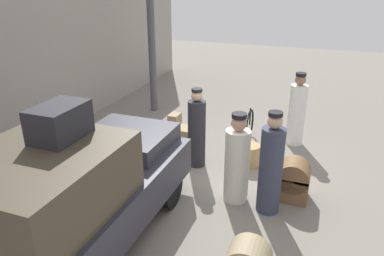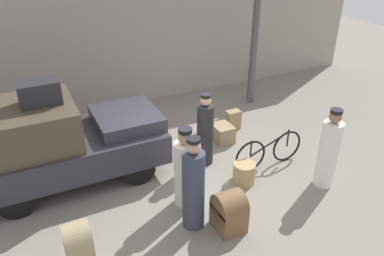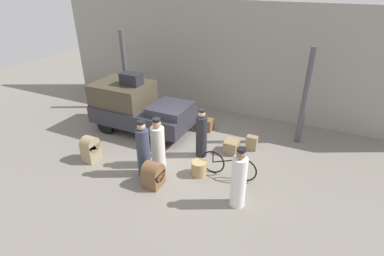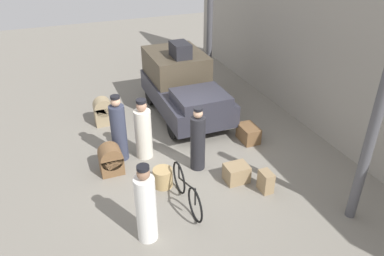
{
  "view_description": "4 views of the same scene",
  "coord_description": "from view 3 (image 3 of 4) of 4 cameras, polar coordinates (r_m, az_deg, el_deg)",
  "views": [
    {
      "loc": [
        -5.99,
        -2.13,
        3.68
      ],
      "look_at": [
        0.2,
        0.2,
        0.95
      ],
      "focal_mm": 35.0,
      "sensor_mm": 36.0,
      "label": 1
    },
    {
      "loc": [
        -2.8,
        -5.96,
        4.65
      ],
      "look_at": [
        0.2,
        0.2,
        0.95
      ],
      "focal_mm": 35.0,
      "sensor_mm": 36.0,
      "label": 2
    },
    {
      "loc": [
        3.84,
        -7.5,
        5.34
      ],
      "look_at": [
        0.2,
        0.2,
        0.95
      ],
      "focal_mm": 28.0,
      "sensor_mm": 36.0,
      "label": 3
    },
    {
      "loc": [
        7.53,
        -2.69,
        5.45
      ],
      "look_at": [
        0.2,
        0.2,
        0.95
      ],
      "focal_mm": 35.0,
      "sensor_mm": 36.0,
      "label": 4
    }
  ],
  "objects": [
    {
      "name": "trunk_barrel_dark",
      "position": [
        10.03,
        -18.77,
        -3.69
      ],
      "size": [
        0.39,
        0.52,
        0.84
      ],
      "color": "#9E8966",
      "rests_on": "ground"
    },
    {
      "name": "trunk_wicker_pale",
      "position": [
        11.49,
        2.35,
        0.81
      ],
      "size": [
        0.66,
        0.44,
        0.45
      ],
      "color": "brown",
      "rests_on": "ground"
    },
    {
      "name": "canopy_pillar_right",
      "position": [
        10.69,
        20.77,
        5.44
      ],
      "size": [
        0.2,
        0.2,
        3.36
      ],
      "color": "#4C4C51",
      "rests_on": "ground"
    },
    {
      "name": "porter_standing_middle",
      "position": [
        9.15,
        -6.52,
        -3.21
      ],
      "size": [
        0.42,
        0.42,
        1.61
      ],
      "color": "silver",
      "rests_on": "ground"
    },
    {
      "name": "suitcase_black_upright",
      "position": [
        10.12,
        7.53,
        -3.44
      ],
      "size": [
        0.44,
        0.54,
        0.42
      ],
      "color": "#937A56",
      "rests_on": "ground"
    },
    {
      "name": "trunk_on_truck_roof",
      "position": [
        11.08,
        -11.48,
        9.14
      ],
      "size": [
        0.73,
        0.49,
        0.43
      ],
      "color": "#232328",
      "rests_on": "truck"
    },
    {
      "name": "conductor_in_dark_uniform",
      "position": [
        7.65,
        8.89,
        -9.79
      ],
      "size": [
        0.39,
        0.39,
        1.69
      ],
      "color": "white",
      "rests_on": "ground"
    },
    {
      "name": "suitcase_small_leather",
      "position": [
        8.53,
        -7.4,
        -8.76
      ],
      "size": [
        0.48,
        0.54,
        0.73
      ],
      "color": "brown",
      "rests_on": "ground"
    },
    {
      "name": "station_building_facade",
      "position": [
        12.58,
        6.92,
        12.86
      ],
      "size": [
        16.0,
        0.15,
        4.5
      ],
      "color": "gray",
      "rests_on": "ground"
    },
    {
      "name": "ground_plane",
      "position": [
        9.97,
        -1.54,
        -5.11
      ],
      "size": [
        30.0,
        30.0,
        0.0
      ],
      "primitive_type": "plane",
      "color": "gray"
    },
    {
      "name": "wicker_basket",
      "position": [
        8.93,
        1.33,
        -7.69
      ],
      "size": [
        0.45,
        0.45,
        0.45
      ],
      "color": "tan",
      "rests_on": "ground"
    },
    {
      "name": "trunk_umber_medium",
      "position": [
        10.35,
        11.3,
        -2.79
      ],
      "size": [
        0.36,
        0.24,
        0.5
      ],
      "color": "#937A56",
      "rests_on": "ground"
    },
    {
      "name": "porter_with_bicycle",
      "position": [
        8.76,
        -9.26,
        -4.32
      ],
      "size": [
        0.38,
        0.38,
        1.75
      ],
      "color": "#33384C",
      "rests_on": "ground"
    },
    {
      "name": "canopy_pillar_left",
      "position": [
        13.29,
        -12.67,
        10.64
      ],
      "size": [
        0.2,
        0.2,
        3.36
      ],
      "color": "#4C4C51",
      "rests_on": "ground"
    },
    {
      "name": "bicycle",
      "position": [
        8.83,
        6.91,
        -7.14
      ],
      "size": [
        1.7,
        0.04,
        0.79
      ],
      "color": "black",
      "rests_on": "ground"
    },
    {
      "name": "porter_carrying_trunk",
      "position": [
        9.57,
        1.81,
        -1.38
      ],
      "size": [
        0.36,
        0.36,
        1.64
      ],
      "color": "#232328",
      "rests_on": "ground"
    },
    {
      "name": "truck",
      "position": [
        11.36,
        -10.36,
        4.02
      ],
      "size": [
        3.69,
        1.8,
        1.78
      ],
      "color": "black",
      "rests_on": "ground"
    }
  ]
}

